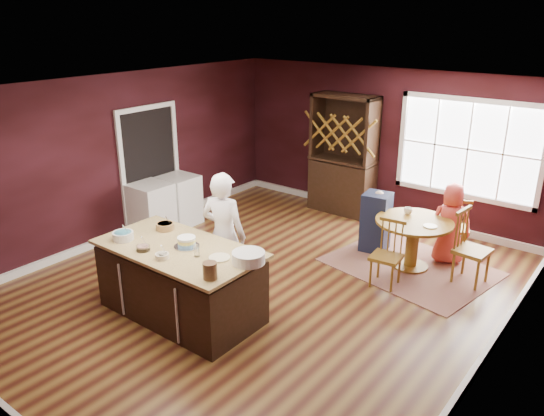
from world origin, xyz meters
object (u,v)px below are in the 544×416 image
at_px(baker, 224,235).
at_px(chair_east, 473,248).
at_px(high_chair, 376,221).
at_px(hutch, 343,155).
at_px(chair_north, 455,225).
at_px(seated_woman, 451,224).
at_px(kitchen_island, 181,282).
at_px(washer, 151,210).
at_px(layer_cake, 187,242).
at_px(chair_south, 386,254).
at_px(dining_table, 413,234).
at_px(dryer, 179,200).
at_px(toddler, 379,200).

relative_size(baker, chair_east, 1.59).
relative_size(high_chair, hutch, 0.45).
distance_m(chair_north, seated_woman, 0.32).
xyz_separation_m(kitchen_island, washer, (-2.28, 1.47, 0.01)).
height_order(layer_cake, chair_south, layer_cake).
xyz_separation_m(dining_table, high_chair, (-0.72, 0.22, -0.04)).
bearing_deg(seated_woman, washer, -2.49).
bearing_deg(dryer, layer_cake, -40.85).
xyz_separation_m(dining_table, chair_north, (0.34, 0.81, -0.04)).
relative_size(hutch, dryer, 2.50).
relative_size(dining_table, dryer, 1.26).
distance_m(chair_north, hutch, 2.54).
height_order(kitchen_island, high_chair, high_chair).
height_order(chair_east, washer, chair_east).
xyz_separation_m(chair_north, hutch, (-2.38, 0.61, 0.61)).
relative_size(chair_east, toddler, 4.14).
height_order(kitchen_island, baker, baker).
height_order(chair_north, dryer, chair_north).
distance_m(high_chair, toddler, 0.34).
relative_size(chair_north, hutch, 0.45).
distance_m(chair_south, dryer, 3.97).
distance_m(kitchen_island, chair_north, 4.33).
distance_m(dining_table, hutch, 2.56).
height_order(layer_cake, dryer, layer_cake).
bearing_deg(chair_north, dining_table, 46.03).
distance_m(chair_east, high_chair, 1.58).
xyz_separation_m(toddler, hutch, (-1.30, 1.07, 0.29)).
xyz_separation_m(seated_woman, hutch, (-2.40, 0.90, 0.48)).
height_order(hutch, dryer, hutch).
bearing_deg(dining_table, chair_east, 3.66).
bearing_deg(dining_table, baker, -126.26).
xyz_separation_m(chair_north, washer, (-4.36, -2.33, -0.05)).
distance_m(kitchen_island, seated_woman, 4.09).
xyz_separation_m(layer_cake, dryer, (-2.35, 2.03, -0.54)).
relative_size(kitchen_island, hutch, 0.94).
height_order(toddler, dryer, toddler).
bearing_deg(washer, hutch, 56.12).
bearing_deg(kitchen_island, baker, 83.49).
height_order(dining_table, baker, baker).
bearing_deg(high_chair, hutch, 129.46).
distance_m(kitchen_island, hutch, 4.47).
bearing_deg(kitchen_island, chair_east, 49.50).
bearing_deg(washer, high_chair, 27.77).
bearing_deg(hutch, baker, -84.01).
relative_size(chair_north, toddler, 3.81).
bearing_deg(chair_east, kitchen_island, 145.07).
xyz_separation_m(layer_cake, chair_south, (1.61, 2.17, -0.51)).
distance_m(chair_south, chair_north, 1.61).
bearing_deg(chair_south, chair_north, 69.77).
bearing_deg(chair_south, high_chair, 118.22).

